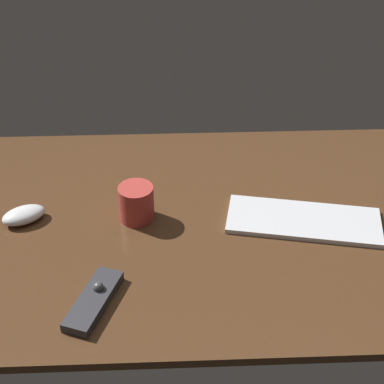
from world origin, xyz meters
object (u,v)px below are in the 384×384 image
Objects in this scene: keyboard at (304,221)px; coffee_mug at (136,203)px; computer_mouse at (24,215)px; media_remote at (94,300)px.

keyboard is 40.34cm from coffee_mug.
computer_mouse is 34.23cm from media_remote.
coffee_mug reaches higher than media_remote.
media_remote is (-47.78, -24.76, 0.54)cm from keyboard.
coffee_mug is at bearing -27.58° from computer_mouse.
computer_mouse is 1.15× the size of coffee_mug.
keyboard is 4.07× the size of coffee_mug.
computer_mouse is (-67.17, 3.45, 1.15)cm from keyboard.
media_remote is at bearing -141.26° from keyboard.
coffee_mug reaches higher than keyboard.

